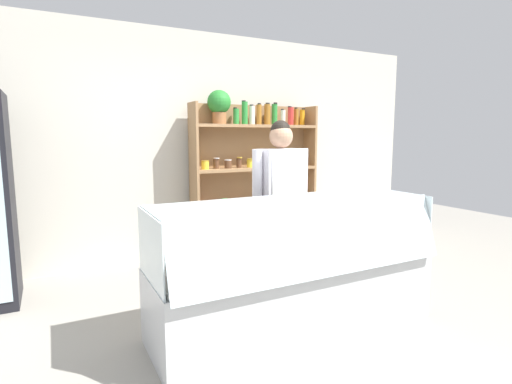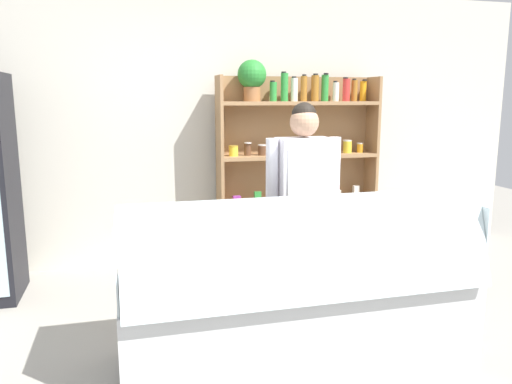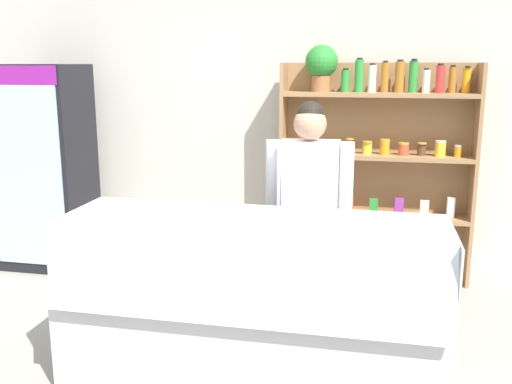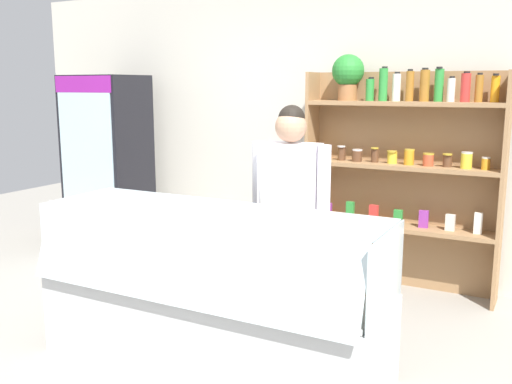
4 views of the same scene
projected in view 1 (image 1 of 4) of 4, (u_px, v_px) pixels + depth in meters
The scene contains 5 objects.
ground_plane at pixel (275, 331), 3.06m from camera, with size 12.00×12.00×0.00m, color gray.
back_wall at pixel (184, 147), 4.80m from camera, with size 6.80×0.10×2.70m, color beige.
shelving_unit at pixel (251, 164), 4.95m from camera, with size 1.63×0.29×2.01m.
deli_display_case at pixel (294, 290), 3.06m from camera, with size 2.19×0.76×1.01m.
shop_clerk at pixel (281, 195), 3.63m from camera, with size 0.57×0.25×1.62m.
Camera 1 is at (-1.46, -2.49, 1.48)m, focal length 28.00 mm.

